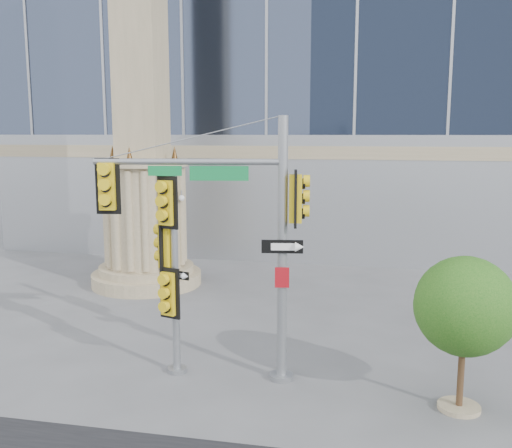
# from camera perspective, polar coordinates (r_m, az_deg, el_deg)

# --- Properties ---
(ground) EXTENTS (120.00, 120.00, 0.00)m
(ground) POSITION_cam_1_polar(r_m,az_deg,el_deg) (13.94, -1.63, -16.83)
(ground) COLOR #545456
(ground) RESTS_ON ground
(monument) EXTENTS (4.40, 4.40, 16.60)m
(monument) POSITION_cam_1_polar(r_m,az_deg,el_deg) (23.00, -11.24, 7.49)
(monument) COLOR gray
(monument) RESTS_ON ground
(main_signal_pole) EXTENTS (5.03, 1.16, 6.50)m
(main_signal_pole) POSITION_cam_1_polar(r_m,az_deg,el_deg) (13.72, -2.23, 0.42)
(main_signal_pole) COLOR slate
(main_signal_pole) RESTS_ON ground
(secondary_signal_pole) EXTENTS (0.89, 0.81, 5.15)m
(secondary_signal_pole) POSITION_cam_1_polar(r_m,az_deg,el_deg) (14.32, -8.60, -3.39)
(secondary_signal_pole) COLOR slate
(secondary_signal_pole) RESTS_ON ground
(street_tree) EXTENTS (2.23, 2.18, 3.48)m
(street_tree) POSITION_cam_1_polar(r_m,az_deg,el_deg) (13.31, 20.31, -8.10)
(street_tree) COLOR gray
(street_tree) RESTS_ON ground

